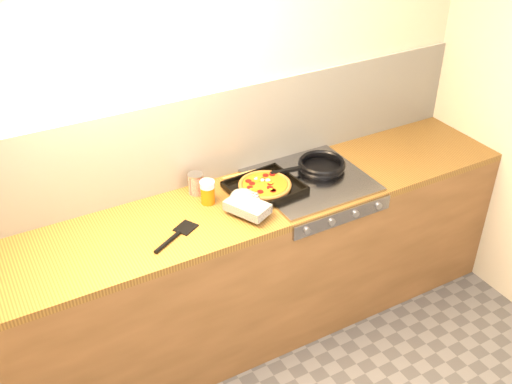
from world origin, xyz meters
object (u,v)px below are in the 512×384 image
pizza_on_tray (259,191)px  tomato_can (196,184)px  juice_glass (208,192)px  frying_pan (321,165)px

pizza_on_tray → tomato_can: bearing=143.2°
tomato_can → juice_glass: 0.11m
tomato_can → frying_pan: bearing=-10.9°
frying_pan → tomato_can: 0.71m
frying_pan → tomato_can: (-0.70, 0.13, 0.02)m
pizza_on_tray → frying_pan: pizza_on_tray is taller
frying_pan → tomato_can: tomato_can is taller
frying_pan → juice_glass: 0.68m
tomato_can → juice_glass: (0.01, -0.11, 0.01)m
pizza_on_tray → juice_glass: juice_glass is taller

